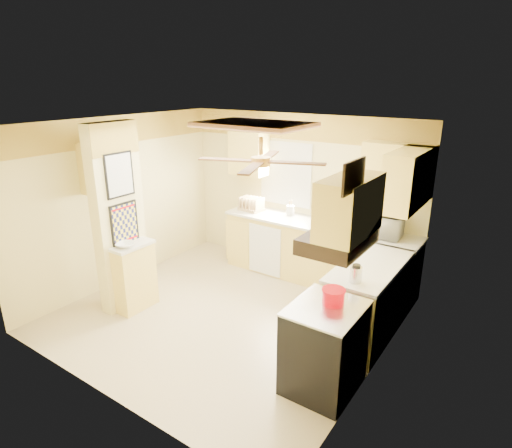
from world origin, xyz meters
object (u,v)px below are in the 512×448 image
Objects in this scene: stove at (324,347)px; dutch_oven at (333,296)px; kettle at (356,274)px; microwave at (381,224)px; bowl at (126,245)px.

stove is 3.93× the size of dutch_oven.
kettle is at bearing 86.52° from stove.
kettle is at bearing 88.08° from dutch_oven.
dutch_oven is at bearing -91.92° from kettle.
microwave is 3.42m from bowl.
stove is at bearing 94.31° from microwave.
kettle reaches higher than stove.
microwave is at bearing 99.85° from kettle.
stove is 0.84m from kettle.
bowl is (-2.78, -0.11, 0.51)m from stove.
bowl is at bearing -177.68° from stove.
microwave reaches higher than bowl.
microwave is at bearing 41.74° from bowl.
stove is 0.54m from dutch_oven.
kettle is (0.04, 0.62, 0.57)m from stove.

